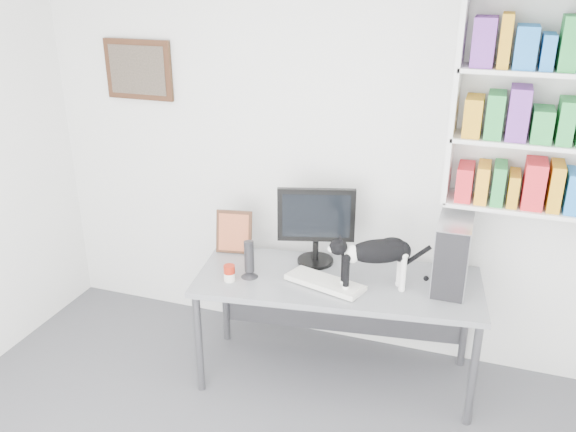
{
  "coord_description": "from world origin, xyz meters",
  "views": [
    {
      "loc": [
        1.13,
        -1.82,
        2.61
      ],
      "look_at": [
        -0.03,
        1.53,
        1.12
      ],
      "focal_mm": 38.0,
      "sensor_mm": 36.0,
      "label": 1
    }
  ],
  "objects": [
    {
      "name": "room",
      "position": [
        0.0,
        0.0,
        1.35
      ],
      "size": [
        4.01,
        4.01,
        2.7
      ],
      "color": "#4C4C50",
      "rests_on": "ground"
    },
    {
      "name": "bookshelf",
      "position": [
        1.4,
        1.85,
        1.85
      ],
      "size": [
        1.03,
        0.28,
        1.24
      ],
      "primitive_type": "cube",
      "color": "silver",
      "rests_on": "room"
    },
    {
      "name": "wall_art",
      "position": [
        -1.3,
        1.97,
        1.9
      ],
      "size": [
        0.52,
        0.04,
        0.42
      ],
      "primitive_type": "cube",
      "color": "#402014",
      "rests_on": "room"
    },
    {
      "name": "desk",
      "position": [
        0.32,
        1.5,
        0.37
      ],
      "size": [
        1.87,
        0.94,
        0.75
      ],
      "primitive_type": "cube",
      "rotation": [
        0.0,
        0.0,
        0.14
      ],
      "color": "slate",
      "rests_on": "room"
    },
    {
      "name": "monitor",
      "position": [
        0.11,
        1.68,
        1.02
      ],
      "size": [
        0.55,
        0.37,
        0.54
      ],
      "primitive_type": "cube",
      "rotation": [
        0.0,
        0.0,
        0.28
      ],
      "color": "black",
      "rests_on": "desk"
    },
    {
      "name": "keyboard",
      "position": [
        0.26,
        1.4,
        0.77
      ],
      "size": [
        0.53,
        0.32,
        0.04
      ],
      "primitive_type": "cube",
      "rotation": [
        0.0,
        0.0,
        -0.27
      ],
      "color": "silver",
      "rests_on": "desk"
    },
    {
      "name": "pc_tower",
      "position": [
        0.99,
        1.66,
        0.97
      ],
      "size": [
        0.2,
        0.45,
        0.44
      ],
      "primitive_type": "cube",
      "rotation": [
        0.0,
        0.0,
        0.01
      ],
      "color": "#ABABAF",
      "rests_on": "desk"
    },
    {
      "name": "speaker",
      "position": [
        -0.22,
        1.35,
        0.87
      ],
      "size": [
        0.15,
        0.15,
        0.26
      ],
      "primitive_type": "cylinder",
      "rotation": [
        0.0,
        0.0,
        0.45
      ],
      "color": "black",
      "rests_on": "desk"
    },
    {
      "name": "leaning_print",
      "position": [
        -0.46,
        1.66,
        0.9
      ],
      "size": [
        0.26,
        0.14,
        0.31
      ],
      "primitive_type": "cube",
      "rotation": [
        0.0,
        0.0,
        0.18
      ],
      "color": "#402014",
      "rests_on": "desk"
    },
    {
      "name": "soup_can",
      "position": [
        -0.32,
        1.26,
        0.8
      ],
      "size": [
        0.1,
        0.1,
        0.11
      ],
      "primitive_type": "cylinder",
      "rotation": [
        0.0,
        0.0,
        0.43
      ],
      "color": "#A11E0D",
      "rests_on": "desk"
    },
    {
      "name": "cat",
      "position": [
        0.56,
        1.45,
        0.92
      ],
      "size": [
        0.58,
        0.38,
        0.35
      ],
      "primitive_type": null,
      "rotation": [
        0.0,
        0.0,
        0.45
      ],
      "color": "black",
      "rests_on": "desk"
    }
  ]
}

